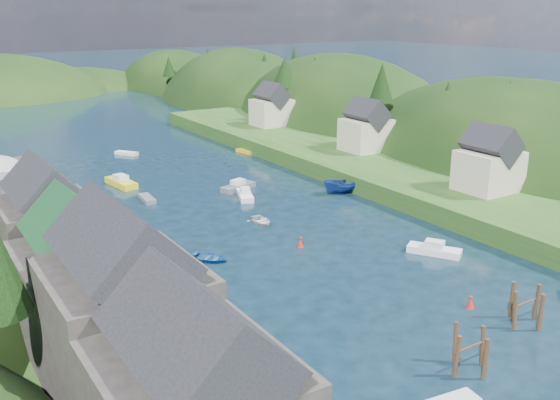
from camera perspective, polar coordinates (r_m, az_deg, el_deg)
ground at (r=88.65m, az=-7.65°, el=1.08°), size 600.00×600.00×0.00m
hillside_right at (r=134.10m, az=5.47°, el=3.40°), size 36.00×245.56×48.00m
far_hills at (r=207.86m, az=-21.97°, el=6.20°), size 103.00×68.00×44.00m
hill_trees at (r=99.26m, az=-11.46°, el=9.11°), size 92.22×149.22×12.11m
quay_left at (r=54.20m, az=-17.36°, el=-9.20°), size 12.00×110.00×2.00m
quayside_buildings at (r=39.23m, az=-15.52°, el=-9.63°), size 8.00×35.84×12.90m
boat_sheds at (r=69.88m, az=-23.48°, el=-0.13°), size 7.00×21.00×7.50m
terrace_right at (r=93.50m, az=9.03°, el=2.62°), size 16.00×120.00×2.40m
right_bank_cottages at (r=100.57m, az=7.31°, el=6.43°), size 9.00×59.24×8.41m
piling_cluster_near at (r=46.58m, az=16.95°, el=-13.34°), size 3.17×2.96×3.72m
piling_cluster_far at (r=54.18m, az=21.54°, el=-9.26°), size 3.22×3.00×3.81m
channel_buoy_near at (r=55.84m, az=17.02°, el=-8.95°), size 0.70×0.70×1.10m
channel_buoy_far at (r=66.45m, az=1.89°, el=-3.89°), size 0.70×0.70×1.10m
moored_boats at (r=64.38m, az=3.89°, el=-4.44°), size 37.23×87.94×2.45m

